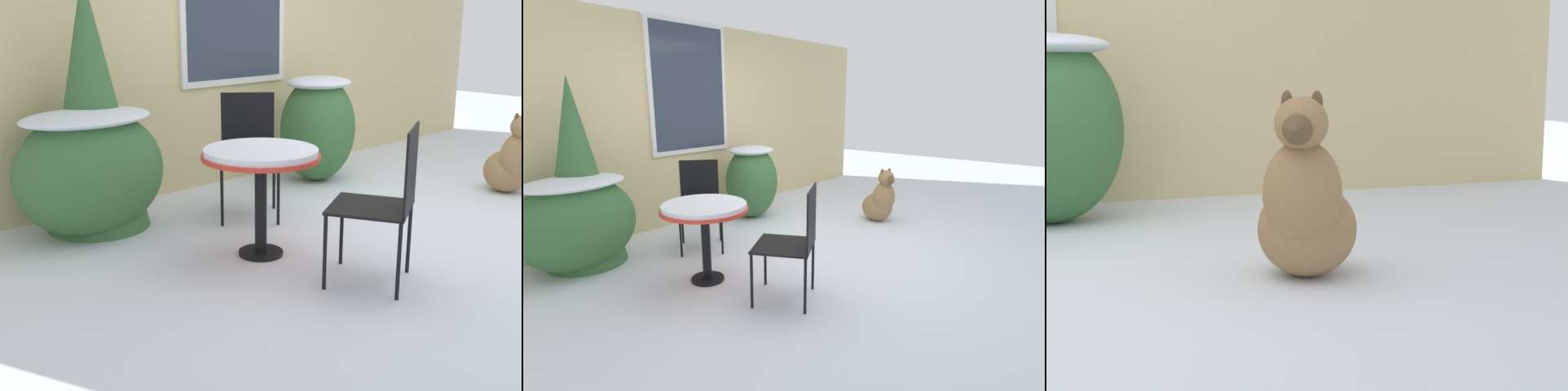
{
  "view_description": "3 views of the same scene",
  "coord_description": "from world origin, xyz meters",
  "views": [
    {
      "loc": [
        -4.2,
        -2.62,
        1.64
      ],
      "look_at": [
        -1.31,
        0.46,
        0.42
      ],
      "focal_mm": 45.0,
      "sensor_mm": 36.0,
      "label": 1
    },
    {
      "loc": [
        -3.61,
        -2.32,
        1.69
      ],
      "look_at": [
        0.0,
        0.6,
        0.55
      ],
      "focal_mm": 28.0,
      "sensor_mm": 36.0,
      "label": 2
    },
    {
      "loc": [
        0.44,
        -2.91,
        0.84
      ],
      "look_at": [
        1.44,
        0.1,
        0.33
      ],
      "focal_mm": 55.0,
      "sensor_mm": 36.0,
      "label": 3
    }
  ],
  "objects": [
    {
      "name": "shrub_middle",
      "position": [
        0.48,
        1.58,
        0.54
      ],
      "size": [
        0.78,
        0.68,
        1.02
      ],
      "color": "#386638",
      "rests_on": "ground_plane"
    },
    {
      "name": "patio_chair_near_table",
      "position": [
        -0.75,
        1.21,
        0.55
      ],
      "size": [
        0.67,
        0.67,
        0.98
      ],
      "rotation": [
        0.0,
        0.0,
        -0.69
      ],
      "color": "black",
      "rests_on": "ground_plane"
    },
    {
      "name": "dog",
      "position": [
        1.42,
        0.05,
        0.28
      ],
      "size": [
        0.55,
        0.61,
        0.75
      ],
      "rotation": [
        0.0,
        0.0,
        -0.47
      ],
      "color": "#937047",
      "rests_on": "ground_plane"
    },
    {
      "name": "house_wall",
      "position": [
        -0.01,
        2.2,
        1.35
      ],
      "size": [
        8.0,
        0.1,
        2.64
      ],
      "color": "#D1BC84",
      "rests_on": "ground_plane"
    },
    {
      "name": "patio_table",
      "position": [
        -1.31,
        0.46,
        0.64
      ],
      "size": [
        0.8,
        0.8,
        0.75
      ],
      "color": "black",
      "rests_on": "ground_plane"
    },
    {
      "name": "evergreen_bush",
      "position": [
        -1.82,
        1.77,
        0.95
      ],
      "size": [
        0.79,
        0.79,
        1.89
      ],
      "color": "#386638",
      "rests_on": "ground_plane"
    },
    {
      "name": "ground_plane",
      "position": [
        0.0,
        0.0,
        0.0
      ],
      "size": [
        16.0,
        16.0,
        0.0
      ],
      "primitive_type": "plane",
      "color": "silver"
    },
    {
      "name": "shrub_left",
      "position": [
        -1.93,
        1.64,
        0.5
      ],
      "size": [
        1.16,
        0.81,
        0.94
      ],
      "color": "#386638",
      "rests_on": "ground_plane"
    },
    {
      "name": "patio_chair_far_side",
      "position": [
        -1.1,
        -0.4,
        0.55
      ],
      "size": [
        0.64,
        0.64,
        0.98
      ],
      "rotation": [
        0.0,
        0.0,
        3.61
      ],
      "color": "black",
      "rests_on": "ground_plane"
    }
  ]
}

